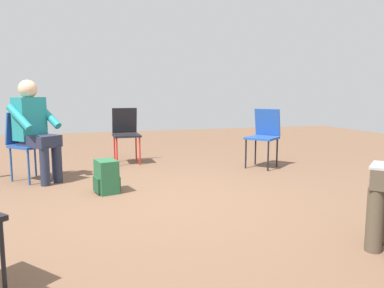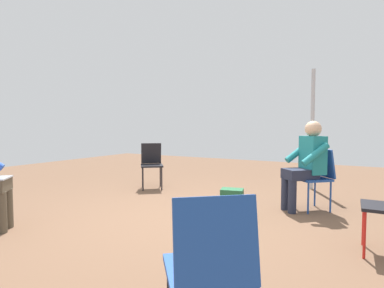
# 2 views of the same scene
# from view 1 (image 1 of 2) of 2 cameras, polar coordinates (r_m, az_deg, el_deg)

# --- Properties ---
(ground_plane) EXTENTS (14.00, 14.00, 0.00)m
(ground_plane) POSITION_cam_1_polar(r_m,az_deg,el_deg) (3.78, -4.89, -8.89)
(ground_plane) COLOR brown
(chair_northwest) EXTENTS (0.58, 0.59, 0.85)m
(chair_northwest) POSITION_cam_1_polar(r_m,az_deg,el_deg) (5.55, 10.92, 1.60)
(chair_northwest) COLOR #1E4799
(chair_northwest) RESTS_ON ground
(chair_southwest) EXTENTS (0.59, 0.58, 0.85)m
(chair_southwest) POSITION_cam_1_polar(r_m,az_deg,el_deg) (5.06, -23.84, 0.48)
(chair_southwest) COLOR #1E4799
(chair_southwest) RESTS_ON ground
(chair_west) EXTENTS (0.44, 0.41, 0.85)m
(chair_west) POSITION_cam_1_polar(r_m,az_deg,el_deg) (5.86, -10.06, 1.95)
(chair_west) COLOR black
(chair_west) RESTS_ON ground
(person_in_teal) EXTENTS (0.63, 0.63, 1.24)m
(person_in_teal) POSITION_cam_1_polar(r_m,az_deg,el_deg) (4.91, -22.84, 2.64)
(person_in_teal) COLOR #23283D
(person_in_teal) RESTS_ON ground
(backpack_near_laptop_user) EXTENTS (0.32, 0.29, 0.36)m
(backpack_near_laptop_user) POSITION_cam_1_polar(r_m,az_deg,el_deg) (4.20, -12.89, -5.15)
(backpack_near_laptop_user) COLOR #235B38
(backpack_near_laptop_user) RESTS_ON ground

